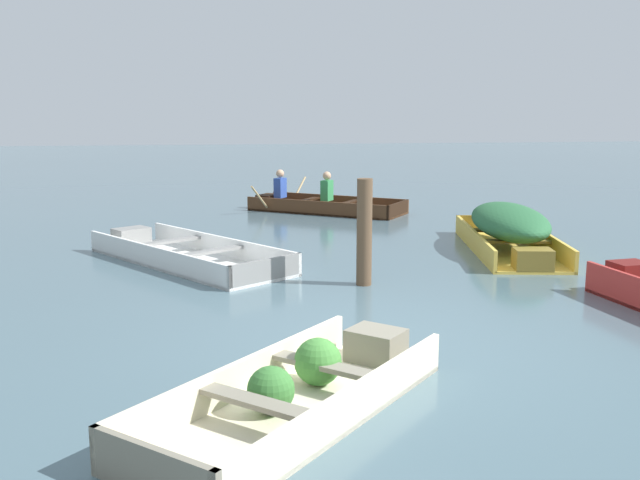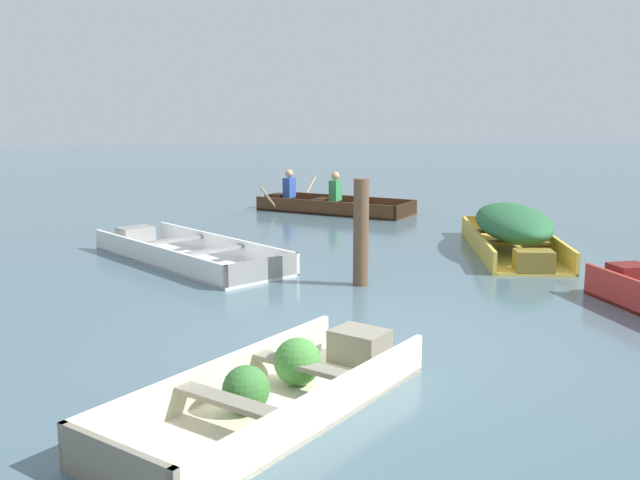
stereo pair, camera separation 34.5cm
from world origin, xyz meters
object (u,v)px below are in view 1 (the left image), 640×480
skiff_white_far_moored (182,254)px  rowboat_dark_varnish_with_crew (318,204)px  skiff_yellow_near_moored (509,226)px  mooring_post (364,232)px  dinghy_cream_foreground (302,389)px

skiff_white_far_moored → rowboat_dark_varnish_with_crew: (2.78, 4.84, 0.06)m
skiff_yellow_near_moored → skiff_white_far_moored: size_ratio=0.96×
skiff_yellow_near_moored → skiff_white_far_moored: (-5.03, 0.05, -0.30)m
skiff_yellow_near_moored → mooring_post: size_ratio=2.58×
mooring_post → skiff_yellow_near_moored: bearing=33.2°
dinghy_cream_foreground → mooring_post: 3.87m
dinghy_cream_foreground → mooring_post: mooring_post is taller
skiff_yellow_near_moored → rowboat_dark_varnish_with_crew: 5.39m
skiff_yellow_near_moored → rowboat_dark_varnish_with_crew: rowboat_dark_varnish_with_crew is taller
rowboat_dark_varnish_with_crew → skiff_white_far_moored: bearing=-119.9°
mooring_post → dinghy_cream_foreground: bearing=-109.4°
mooring_post → skiff_white_far_moored: bearing=141.8°
dinghy_cream_foreground → skiff_white_far_moored: bearing=100.9°
dinghy_cream_foreground → skiff_yellow_near_moored: size_ratio=0.79×
dinghy_cream_foreground → skiff_white_far_moored: dinghy_cream_foreground is taller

